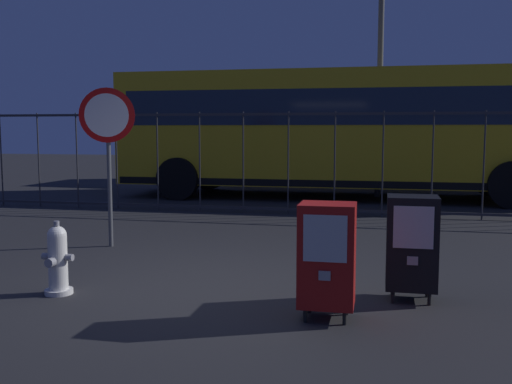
# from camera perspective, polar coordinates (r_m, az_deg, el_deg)

# --- Properties ---
(ground_plane) EXTENTS (60.00, 60.00, 0.00)m
(ground_plane) POSITION_cam_1_polar(r_m,az_deg,el_deg) (6.21, -5.11, -9.39)
(ground_plane) COLOR #262628
(fire_hydrant) EXTENTS (0.33, 0.32, 0.75)m
(fire_hydrant) POSITION_cam_1_polar(r_m,az_deg,el_deg) (6.26, -18.68, -6.25)
(fire_hydrant) COLOR silver
(fire_hydrant) RESTS_ON ground_plane
(newspaper_box_primary) EXTENTS (0.48, 0.42, 1.02)m
(newspaper_box_primary) POSITION_cam_1_polar(r_m,az_deg,el_deg) (5.17, 6.91, -6.07)
(newspaper_box_primary) COLOR black
(newspaper_box_primary) RESTS_ON ground_plane
(newspaper_box_secondary) EXTENTS (0.48, 0.42, 1.02)m
(newspaper_box_secondary) POSITION_cam_1_polar(r_m,az_deg,el_deg) (5.88, 14.88, -4.75)
(newspaper_box_secondary) COLOR black
(newspaper_box_secondary) RESTS_ON ground_plane
(stop_sign) EXTENTS (0.71, 0.31, 2.23)m
(stop_sign) POSITION_cam_1_polar(r_m,az_deg,el_deg) (8.47, -14.18, 5.54)
(stop_sign) COLOR #4C4F54
(stop_sign) RESTS_ON ground_plane
(fence_barrier) EXTENTS (18.03, 0.04, 2.00)m
(fence_barrier) POSITION_cam_1_polar(r_m,az_deg,el_deg) (11.46, 3.14, 2.89)
(fence_barrier) COLOR #2D2D33
(fence_barrier) RESTS_ON ground_plane
(bus_near) EXTENTS (10.50, 2.79, 3.00)m
(bus_near) POSITION_cam_1_polar(r_m,az_deg,el_deg) (14.34, 8.15, 6.25)
(bus_near) COLOR gold
(bus_near) RESTS_ON ground_plane
(bus_far) EXTENTS (10.65, 3.36, 3.00)m
(bus_far) POSITION_cam_1_polar(r_m,az_deg,el_deg) (18.27, 12.15, 6.13)
(bus_far) COLOR #4C5156
(bus_far) RESTS_ON ground_plane
(street_light_near_right) EXTENTS (0.32, 0.32, 7.14)m
(street_light_near_right) POSITION_cam_1_polar(r_m,az_deg,el_deg) (14.94, 12.04, 15.50)
(street_light_near_right) COLOR #4C4F54
(street_light_near_right) RESTS_ON ground_plane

